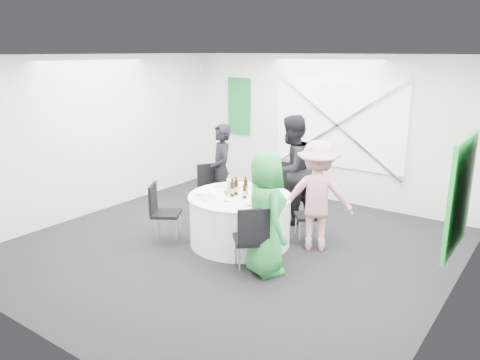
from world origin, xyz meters
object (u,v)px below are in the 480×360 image
Objects in this scene: chair_back_left at (211,187)px; clear_water_bottle at (229,187)px; chair_back_right at (313,211)px; person_man_back_left at (221,171)px; person_man_back at (291,170)px; person_woman_pink at (317,196)px; green_water_bottle at (254,187)px; chair_front_left at (161,208)px; banquet_table at (240,219)px; chair_front_right at (252,235)px; chair_back at (274,186)px; person_woman_green at (266,213)px.

clear_water_bottle is (0.92, -0.69, 0.33)m from chair_back_left.
person_man_back_left reaches higher than chair_back_right.
person_man_back is 1.34m from clear_water_bottle.
green_water_bottle is at bearing -2.89° from person_woman_pink.
person_man_back reaches higher than person_woman_pink.
person_woman_pink is (2.12, -0.16, 0.26)m from chair_back_left.
person_man_back reaches higher than chair_front_left.
chair_back_left is (-1.08, 0.63, 0.18)m from banquet_table.
banquet_table is at bearing -142.64° from green_water_bottle.
chair_front_right is 1.14m from green_water_bottle.
chair_back_right is (1.94, 0.10, -0.08)m from chair_back_left.
chair_back_left is 1.39m from green_water_bottle.
person_man_back reaches higher than chair_back.
chair_front_left is at bearing 36.94° from person_woman_green.
banquet_table is 0.95× the size of person_woman_green.
banquet_table is 1.71× the size of chair_front_left.
person_man_back_left is at bearing -33.48° from person_woman_pink.
chair_front_left is 0.56× the size of person_woman_pink.
chair_back_left is 1.04× the size of chair_front_left.
chair_back is 1.44m from person_woman_pink.
chair_back is 1.06× the size of chair_back_left.
chair_back_right is 0.50× the size of person_woman_green.
chair_back_right is 0.85× the size of chair_front_right.
chair_front_right is 1.79m from chair_front_left.
person_woman_green is (1.87, 0.04, 0.29)m from chair_front_left.
person_man_back_left is 2.28m from person_woman_green.
person_woman_pink is at bearing -64.62° from person_woman_green.
person_man_back is at bearing 82.35° from banquet_table.
chair_back_right is 0.46m from person_woman_pink.
person_woman_green reaches higher than person_woman_pink.
clear_water_bottle reaches higher than chair_back_right.
person_man_back is 1.13× the size of person_woman_pink.
chair_front_right is at bearing -46.16° from banquet_table.
person_man_back_left is 1.01× the size of person_woman_pink.
chair_back is at bearing -25.99° from person_woman_green.
chair_back_left is 3.04× the size of clear_water_bottle.
person_man_back_left is at bearing 150.01° from green_water_bottle.
person_woman_pink is (0.18, -0.25, 0.34)m from chair_back_right.
person_woman_pink reaches higher than green_water_bottle.
chair_back is 3.26× the size of green_water_bottle.
chair_back_left is at bearing -29.74° from chair_front_left.
chair_back is 0.62× the size of person_woman_pink.
banquet_table is at bearing -0.00° from person_woman_pink.
person_woman_pink is (0.87, -0.76, -0.11)m from person_man_back.
chair_front_left is (-0.87, -1.89, -0.06)m from chair_back.
green_water_bottle is (1.25, -0.50, 0.32)m from chair_back_left.
person_man_back reaches higher than person_woman_green.
chair_back_left is at bearing 149.62° from banquet_table.
chair_front_right is at bearing 23.84° from person_man_back.
banquet_table is 1.12m from person_woman_green.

